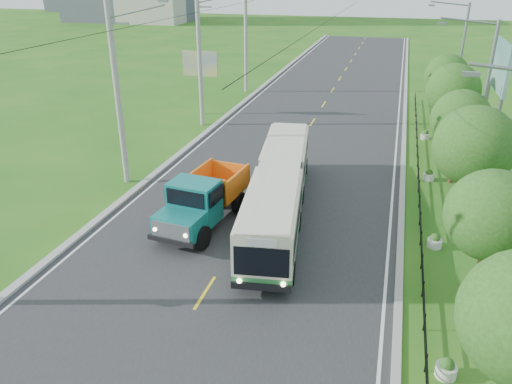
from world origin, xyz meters
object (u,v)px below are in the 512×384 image
at_px(pole_far, 246,39).
at_px(billboard_left, 200,68).
at_px(planter_mid, 429,175).
at_px(streetlight_mid, 481,100).
at_px(pole_mid, 200,59).
at_px(tree_second, 492,219).
at_px(dump_truck, 203,197).
at_px(tree_back, 447,78).
at_px(billboard_right, 499,72).
at_px(pole_near, 118,95).
at_px(tree_third, 475,150).
at_px(streetlight_far, 459,58).
at_px(planter_front, 446,369).
at_px(bus, 279,187).
at_px(tree_fourth, 461,122).
at_px(planter_far, 425,135).
at_px(tree_fifth, 453,93).

xyz_separation_m(pole_far, billboard_left, (-1.24, -9.00, -1.23)).
bearing_deg(planter_mid, streetlight_mid, 0.00).
distance_m(pole_mid, planter_mid, 18.88).
height_order(tree_second, dump_truck, tree_second).
bearing_deg(tree_back, billboard_right, -68.30).
xyz_separation_m(pole_near, dump_truck, (6.19, -3.72, -3.65)).
xyz_separation_m(tree_third, streetlight_far, (0.79, 19.86, 0.92)).
distance_m(planter_front, bus, 11.75).
xyz_separation_m(billboard_right, bus, (-11.08, -12.96, -3.72)).
distance_m(billboard_right, dump_truck, 20.94).
xyz_separation_m(tree_fourth, planter_mid, (-1.26, -0.14, -3.30)).
xyz_separation_m(planter_far, dump_truck, (-10.67, -16.72, 1.16)).
relative_size(tree_third, bus, 0.42).
distance_m(planter_far, bus, 16.73).
xyz_separation_m(tree_second, tree_fifth, (0.00, 18.00, 0.33)).
relative_size(pole_near, tree_third, 1.67).
bearing_deg(dump_truck, pole_mid, 117.90).
xyz_separation_m(streetlight_far, planter_far, (-2.04, -6.00, -4.62)).
relative_size(pole_near, bus, 0.70).
bearing_deg(planter_front, streetlight_far, 86.11).
distance_m(tree_second, dump_truck, 12.51).
bearing_deg(billboard_left, tree_third, -39.33).
distance_m(tree_fifth, streetlight_mid, 6.28).
distance_m(tree_second, tree_third, 6.02).
xyz_separation_m(pole_near, streetlight_far, (18.90, 19.00, -0.19)).
height_order(tree_fourth, planter_mid, tree_fourth).
height_order(tree_back, planter_mid, tree_back).
xyz_separation_m(tree_second, dump_truck, (-11.93, 3.14, -2.08)).
relative_size(planter_far, billboard_right, 0.09).
bearing_deg(tree_fourth, dump_truck, -143.39).
distance_m(pole_mid, billboard_left, 3.47).
relative_size(pole_far, streetlight_far, 1.10).
bearing_deg(billboard_left, bus, -57.69).
bearing_deg(billboard_left, billboard_right, -10.40).
bearing_deg(planter_mid, tree_fourth, 6.39).
relative_size(pole_mid, tree_back, 1.82).
distance_m(tree_second, billboard_left, 29.20).
bearing_deg(planter_mid, planter_far, 90.00).
relative_size(billboard_right, dump_truck, 1.16).
relative_size(tree_fourth, streetlight_mid, 0.60).
relative_size(planter_front, billboard_left, 0.13).
relative_size(tree_second, streetlight_far, 0.58).
relative_size(pole_near, planter_far, 14.93).
height_order(tree_back, streetlight_far, streetlight_far).
distance_m(tree_second, billboard_right, 18.12).
relative_size(pole_near, streetlight_far, 1.10).
height_order(pole_far, billboard_right, pole_far).
relative_size(planter_far, billboard_left, 0.13).
bearing_deg(pole_mid, billboard_left, 112.42).
relative_size(tree_third, planter_mid, 8.96).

